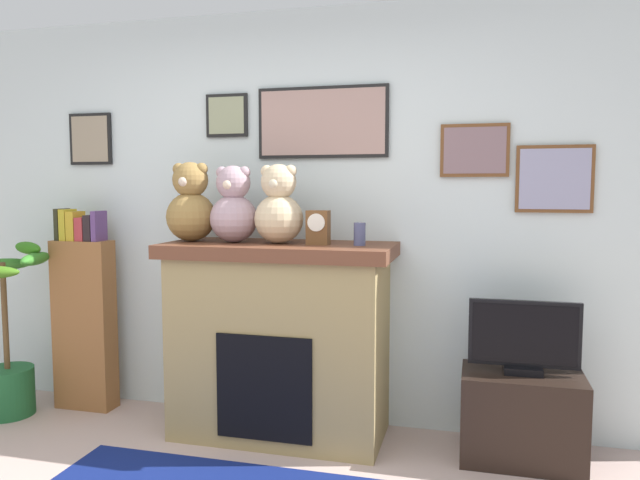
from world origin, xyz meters
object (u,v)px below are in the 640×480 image
Objects in this scene: fireplace at (280,339)px; television at (524,339)px; teddy_bear_brown at (279,208)px; bookshelf at (84,316)px; potted_plant at (8,351)px; teddy_bear_tan at (191,206)px; mantel_clock at (318,227)px; tv_stand at (521,417)px; candle_jar at (360,234)px; teddy_bear_cream at (234,208)px.

television is at bearing -0.50° from fireplace.
teddy_bear_brown is at bearing -78.24° from fireplace.
potted_plant is at bearing -148.34° from bookshelf.
teddy_bear_tan is (-0.56, -0.02, 0.80)m from fireplace.
mantel_clock is 0.41× the size of teddy_bear_tan.
potted_plant reaches higher than tv_stand.
fireplace is 1.01× the size of bookshelf.
television is at bearing -2.07° from bookshelf.
mantel_clock is at bearing -179.59° from tv_stand.
bookshelf is 2.81m from television.
candle_jar is 0.27× the size of teddy_bear_tan.
tv_stand is 1.40× the size of teddy_bear_cream.
tv_stand is at bearing 2.66° from potted_plant.
bookshelf reaches higher than tv_stand.
candle_jar is at bearing 0.03° from teddy_bear_tan.
fireplace is 2.82× the size of teddy_bear_tan.
television is 1.06m from candle_jar.
tv_stand is (3.21, 0.15, -0.18)m from potted_plant.
mantel_clock is at bearing -179.66° from television.
fireplace is 0.97m from teddy_bear_tan.
fireplace is at bearing 179.50° from television.
candle_jar is (0.49, -0.02, 0.64)m from fireplace.
tv_stand is at bearing 0.41° from mantel_clock.
teddy_bear_brown is at bearing 0.00° from teddy_bear_tan.
mantel_clock is (0.24, -0.02, 0.68)m from fireplace.
bookshelf reaches higher than potted_plant.
mantel_clock is at bearing -0.05° from teddy_bear_tan.
mantel_clock is (-1.15, -0.01, 1.02)m from tv_stand.
fireplace is at bearing -3.60° from bookshelf.
fireplace is 2.34× the size of television.
fireplace reaches higher than television.
television is 2.07m from teddy_bear_tan.
candle_jar is at bearing -3.22° from bookshelf.
bookshelf is at bearing 176.40° from fireplace.
tv_stand is at bearing 0.22° from teddy_bear_tan.
teddy_bear_cream is at bearing -179.79° from television.
teddy_bear_tan is (-1.95, -0.01, 1.14)m from tv_stand.
tv_stand is 2.02m from teddy_bear_cream.
fireplace is 1.39m from television.
potted_plant is 2.35× the size of teddy_bear_tan.
television is at bearing 0.34° from mantel_clock.
teddy_bear_tan is (-0.80, 0.00, 0.12)m from mantel_clock.
bookshelf is 6.84× the size of mantel_clock.
candle_jar reaches higher than potted_plant.
mantel_clock is (-1.15, -0.01, 0.58)m from television.
potted_plant is 1.95× the size of television.
fireplace is at bearing 177.92° from candle_jar.
teddy_bear_cream is at bearing 179.92° from mantel_clock.
television is 1.81m from teddy_bear_cream.
teddy_bear_tan reaches higher than candle_jar.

